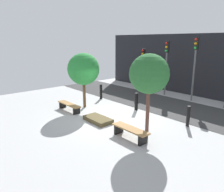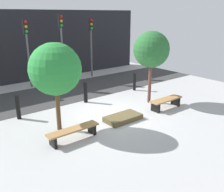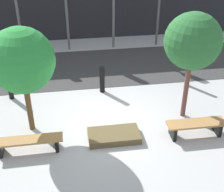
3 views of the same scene
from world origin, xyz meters
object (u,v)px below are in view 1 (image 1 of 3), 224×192
Objects in this scene: bollard_far_left at (101,92)px; traffic_light_mid_east at (195,58)px; planter_bed at (98,119)px; traffic_light_west at (143,62)px; bench_left at (69,106)px; bollard_left at (136,102)px; traffic_light_mid_west at (166,59)px; tree_behind_right_bench at (149,74)px; bollard_center at (188,116)px; tree_behind_left_bench at (84,69)px; bench_right at (130,131)px.

traffic_light_mid_east reaches higher than bollard_far_left.
traffic_light_mid_east is (4.39, 4.28, 2.33)m from bollard_far_left.
traffic_light_west is (-3.27, 7.10, 2.20)m from planter_bed.
bench_left is 1.87× the size of bollard_left.
planter_bed is 2.85m from bollard_left.
traffic_light_mid_west is 0.94× the size of traffic_light_mid_east.
tree_behind_right_bench is 3.46× the size of bollard_center.
tree_behind_left_bench is 6.39m from traffic_light_mid_west.
traffic_light_mid_west reaches higher than bench_left.
tree_behind_left_bench is at bearing -180.00° from tree_behind_right_bench.
tree_behind_right_bench is 1.04× the size of traffic_light_west.
planter_bed is at bearing -19.53° from tree_behind_left_bench.
bollard_far_left is at bearing 105.45° from bench_left.
bollard_left is at bearing -75.71° from traffic_light_mid_west.
tree_behind_left_bench is (-4.90, 1.07, 1.98)m from bench_right.
tree_behind_left_bench is 4.90m from tree_behind_right_bench.
bollard_left is at bearing 50.61° from bench_left.
tree_behind_left_bench is 0.79× the size of traffic_light_mid_east.
tree_behind_right_bench reaches higher than tree_behind_left_bench.
tree_behind_left_bench is at bearing -161.24° from bollard_center.
tree_behind_left_bench is 6.34m from bollard_center.
planter_bed is at bearing -40.49° from bollard_far_left.
bench_right is 1.74× the size of bollard_far_left.
traffic_light_west is at bearing 128.46° from bench_right.
tree_behind_right_bench is 6.42m from bollard_far_left.
bench_right is (4.90, 0.00, 0.02)m from bench_left.
bollard_center reaches higher than bench_left.
bench_left is at bearing -83.59° from traffic_light_west.
bench_right is 0.51× the size of tree_behind_right_bench.
bollard_center is 0.24× the size of traffic_light_mid_east.
bollard_center reaches higher than bench_right.
bollard_far_left is at bearing 113.70° from tree_behind_left_bench.
traffic_light_mid_east is at bearing 75.71° from bollard_left.
tree_behind_left_bench is at bearing 89.61° from bench_left.
bench_left reaches higher than planter_bed.
bench_right is 8.44m from traffic_light_mid_west.
planter_bed is at bearing 175.72° from bench_right.
traffic_light_mid_east is at bearing 60.41° from tree_behind_left_bench.
planter_bed is at bearing -81.28° from traffic_light_mid_west.
bench_right is 9.48m from traffic_light_west.
bench_left is 0.49× the size of traffic_light_mid_west.
tree_behind_left_bench reaches higher than bench_left.
planter_bed is (-2.45, 0.20, -0.23)m from bench_right.
bollard_left is (3.31, 0.00, 0.00)m from bollard_far_left.
traffic_light_west reaches higher than bench_left.
bench_left is 1.08× the size of bench_right.
traffic_light_west is at bearing 146.97° from bollard_center.
tree_behind_left_bench reaches higher than planter_bed.
bollard_left reaches higher than bollard_far_left.
bollard_center is at bearing 66.30° from tree_behind_right_bench.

